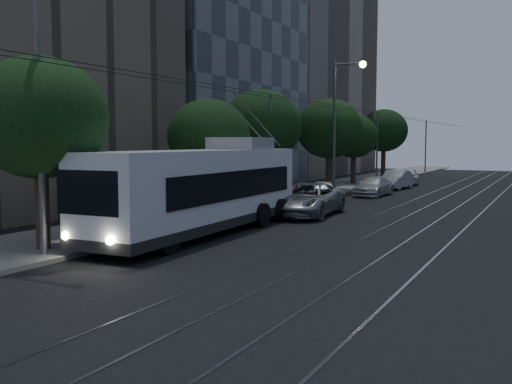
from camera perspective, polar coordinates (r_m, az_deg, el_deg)
The scene contains 20 objects.
ground at distance 18.84m, azimuth 2.47°, elevation -5.84°, with size 120.00×120.00×0.00m, color black.
sidewalk at distance 39.98m, azimuth 4.98°, elevation 0.01°, with size 5.00×90.00×0.15m, color gray.
tram_rails at distance 37.30m, azimuth 19.30°, elevation -0.72°, with size 4.52×90.00×0.02m.
overhead_wires at distance 38.93m, azimuth 8.46°, elevation 4.84°, with size 2.23×90.00×6.00m.
building_glass_mid at distance 48.18m, azimuth -7.19°, elevation 16.79°, with size 14.40×18.40×26.80m.
building_tan_far at distance 66.07m, azimuth 3.21°, elevation 17.12°, with size 14.40×22.40×34.80m.
trolleybus at distance 22.13m, azimuth -5.18°, elevation 0.28°, with size 3.10×12.63×5.63m.
pickup_silver at distance 27.63m, azimuth 5.06°, elevation -0.74°, with size 2.61×5.66×1.57m, color #999DA0.
car_white_a at distance 34.18m, azimuth 6.73°, elevation 0.08°, with size 1.50×3.72×1.27m, color silver.
car_white_b at distance 38.42m, azimuth 11.65°, elevation 0.54°, with size 1.74×4.28×1.24m, color #B2B3B7.
car_white_c at distance 44.51m, azimuth 13.83°, elevation 1.21°, with size 1.50×4.30×1.42m, color #B2B3B7.
car_white_d at distance 49.76m, azimuth 15.02°, elevation 1.54°, with size 1.63×4.06×1.38m, color silver.
tree_0 at distance 19.25m, azimuth -20.85°, elevation 6.92°, with size 4.28×4.28×6.24m.
tree_1 at distance 26.80m, azimuth -4.76°, elevation 5.51°, with size 3.88×3.88×5.56m.
tree_2 at distance 31.80m, azimuth 0.54°, elevation 6.58°, with size 4.51×4.51×6.47m.
tree_3 at distance 41.21m, azimuth 7.33°, elevation 6.29°, with size 4.74×4.74×6.65m.
tree_4 at distance 48.12m, azimuth 9.75°, elevation 5.50°, with size 4.01×4.01×5.85m.
tree_5 at distance 57.04m, azimuth 12.66°, elevation 6.00°, with size 4.59×4.59×6.75m.
streetlamp_near at distance 18.14m, azimuth -20.12°, elevation 11.96°, with size 2.35×0.44×9.65m.
streetlamp_far at distance 38.30m, azimuth 8.42°, elevation 7.83°, with size 2.21×0.44×8.98m.
Camera 1 is at (7.89, -16.74, 3.54)m, focal length 40.00 mm.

